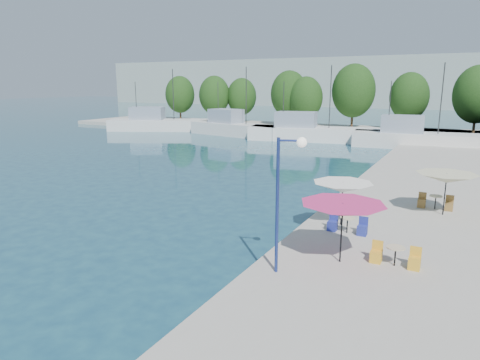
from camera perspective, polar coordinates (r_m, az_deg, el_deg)
The scene contains 21 objects.
quay_far at distance 69.45m, azimuth 10.47°, elevation 6.57°, with size 90.00×16.00×0.60m, color #AAA599.
hill_west at distance 164.55m, azimuth 13.22°, elevation 12.53°, with size 180.00×40.00×16.00m, color #96A49B.
trawler_01 at distance 71.58m, azimuth -10.51°, elevation 7.36°, with size 17.65×11.65×10.20m.
trawler_02 at distance 63.35m, azimuth -0.57°, elevation 6.91°, with size 16.03×7.15×10.20m.
trawler_03 at distance 58.26m, azimuth 9.56°, elevation 6.23°, with size 18.10×7.81×10.20m.
trawler_04 at distance 54.96m, azimuth 22.74°, elevation 5.05°, with size 16.17×5.77×10.20m.
tree_01 at distance 85.73m, azimuth -8.02°, elevation 11.22°, with size 5.68×5.68×8.41m.
tree_02 at distance 80.16m, azimuth -3.43°, elevation 11.21°, with size 5.66×5.66×8.37m.
tree_03 at distance 79.96m, azimuth 0.23°, elevation 11.06°, with size 5.37×5.37×7.95m.
tree_04 at distance 73.07m, azimuth 6.55°, elevation 11.34°, with size 6.13×6.13×9.07m.
tree_05 at distance 71.13m, azimuth 8.76°, elevation 10.77°, with size 5.45×5.45×8.06m.
tree_06 at distance 71.59m, azimuth 14.90°, elevation 11.42°, with size 6.77×6.77×10.02m.
tree_07 at distance 71.30m, azimuth 21.64°, elevation 10.32°, with size 5.84×5.84×8.64m.
tree_08 at distance 67.99m, azimuth 29.11°, elevation 9.94°, with size 6.38×6.38×9.44m.
umbrella_pink at distance 16.80m, azimuth 13.52°, elevation -3.86°, with size 3.30×3.30×2.38m.
umbrella_white at distance 21.37m, azimuth 13.53°, elevation -0.96°, with size 2.93×2.93×2.15m.
umbrella_cream at distance 24.84m, azimuth 25.83°, elevation 0.23°, with size 3.09×3.09×2.25m.
cafe_table_01 at distance 17.64m, azimuth 19.95°, elevation -9.82°, with size 1.82×0.70×0.76m.
cafe_table_02 at distance 20.70m, azimuth 14.09°, elevation -6.09°, with size 1.82×0.70×0.76m.
cafe_table_03 at distance 26.21m, azimuth 24.58°, elevation -2.92°, with size 1.82×0.70×0.76m.
street_lamp at distance 15.15m, azimuth 6.25°, elevation -0.06°, with size 1.00×0.48×5.03m.
Camera 1 is at (12.80, 1.11, 7.40)m, focal length 32.00 mm.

